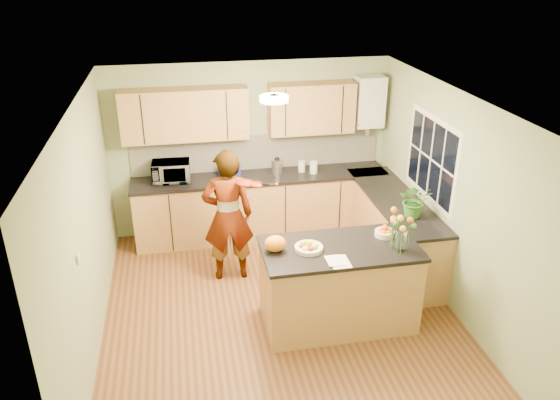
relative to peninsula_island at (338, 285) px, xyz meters
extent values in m
plane|color=#553518|center=(-0.61, 0.29, -0.49)|extent=(4.50, 4.50, 0.00)
cube|color=white|center=(-0.61, 0.29, 2.01)|extent=(4.00, 4.50, 0.02)
cube|color=#8D9E71|center=(-0.61, 2.54, 0.76)|extent=(4.00, 0.02, 2.50)
cube|color=#8D9E71|center=(-0.61, -1.96, 0.76)|extent=(4.00, 0.02, 2.50)
cube|color=#8D9E71|center=(-2.61, 0.29, 0.76)|extent=(0.02, 4.50, 2.50)
cube|color=#8D9E71|center=(1.39, 0.29, 0.76)|extent=(0.02, 4.50, 2.50)
cube|color=#A87543|center=(-0.51, 2.24, -0.04)|extent=(3.60, 0.60, 0.90)
cube|color=black|center=(-0.51, 2.23, 0.43)|extent=(3.64, 0.62, 0.04)
cube|color=#A87543|center=(1.09, 1.14, -0.04)|extent=(0.60, 2.20, 0.90)
cube|color=black|center=(1.08, 1.14, 0.43)|extent=(0.62, 2.24, 0.04)
cube|color=silver|center=(-0.51, 2.53, 0.71)|extent=(3.60, 0.02, 0.52)
cube|color=#A87543|center=(-1.51, 2.37, 1.36)|extent=(1.70, 0.34, 0.70)
cube|color=#A87543|center=(0.24, 2.37, 1.36)|extent=(1.20, 0.34, 0.70)
cube|color=silver|center=(1.09, 2.38, 1.41)|extent=(0.40, 0.30, 0.72)
cylinder|color=silver|center=(1.09, 2.38, 1.01)|extent=(0.06, 0.06, 0.20)
cube|color=silver|center=(1.38, 0.89, 1.06)|extent=(0.01, 1.30, 1.05)
cube|color=black|center=(1.38, 0.89, 1.06)|extent=(0.01, 1.18, 0.92)
cube|color=silver|center=(-2.59, -0.31, 0.81)|extent=(0.02, 0.09, 0.09)
cylinder|color=#FFEABF|center=(-0.61, 0.59, 1.97)|extent=(0.30, 0.30, 0.06)
cylinder|color=silver|center=(-0.61, 0.59, 2.00)|extent=(0.10, 0.10, 0.02)
cube|color=#A87543|center=(0.00, 0.00, -0.02)|extent=(1.65, 0.82, 0.93)
cube|color=black|center=(0.00, 0.00, 0.46)|extent=(1.69, 0.86, 0.04)
cylinder|color=beige|center=(-0.35, 0.00, 0.50)|extent=(0.30, 0.30, 0.04)
cylinder|color=beige|center=(0.55, 0.15, 0.51)|extent=(0.22, 0.22, 0.06)
cylinder|color=silver|center=(0.60, -0.18, 0.60)|extent=(0.12, 0.12, 0.24)
ellipsoid|color=orange|center=(-0.70, 0.05, 0.57)|extent=(0.28, 0.26, 0.17)
cube|color=white|center=(-0.10, -0.30, 0.49)|extent=(0.20, 0.27, 0.01)
imported|color=#EBAB8F|center=(-1.09, 1.18, 0.38)|extent=(0.64, 0.42, 1.73)
imported|color=silver|center=(-1.76, 2.28, 0.60)|extent=(0.53, 0.37, 0.28)
cube|color=navy|center=(-0.95, 2.26, 0.56)|extent=(0.30, 0.25, 0.21)
cylinder|color=silver|center=(-0.27, 2.26, 0.56)|extent=(0.16, 0.16, 0.22)
sphere|color=black|center=(-0.27, 2.26, 0.71)|extent=(0.08, 0.08, 0.08)
cylinder|color=beige|center=(0.10, 2.29, 0.53)|extent=(0.13, 0.13, 0.16)
cylinder|color=silver|center=(0.25, 2.20, 0.54)|extent=(0.15, 0.15, 0.17)
imported|color=#357627|center=(1.09, 0.60, 0.67)|extent=(0.48, 0.45, 0.43)
camera|label=1|loc=(-1.60, -4.88, 3.36)|focal=35.00mm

